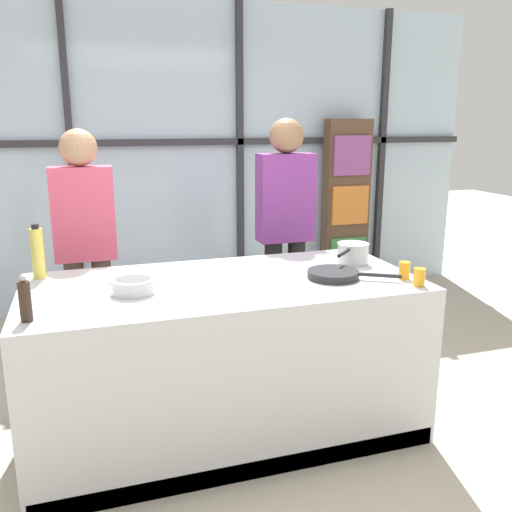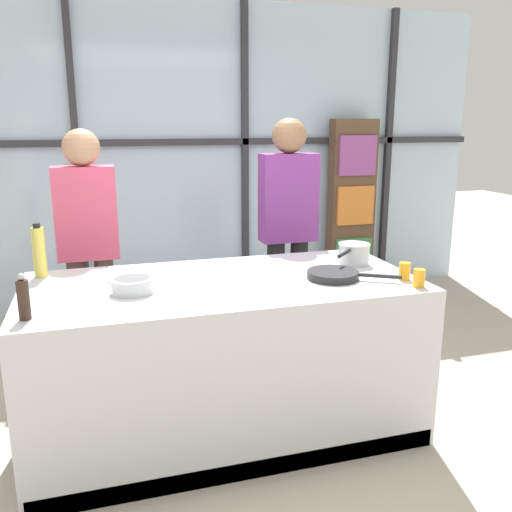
# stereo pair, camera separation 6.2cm
# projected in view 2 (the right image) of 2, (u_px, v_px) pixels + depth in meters

# --- Properties ---
(ground_plane) EXTENTS (18.00, 18.00, 0.00)m
(ground_plane) POSITION_uv_depth(u_px,v_px,m) (226.00, 427.00, 3.14)
(ground_plane) COLOR #BCB29E
(back_window_wall) EXTENTS (6.40, 0.10, 2.80)m
(back_window_wall) POSITION_uv_depth(u_px,v_px,m) (164.00, 157.00, 5.02)
(back_window_wall) COLOR silver
(back_window_wall) RESTS_ON ground_plane
(bookshelf) EXTENTS (0.47, 0.19, 1.75)m
(bookshelf) POSITION_uv_depth(u_px,v_px,m) (351.00, 207.00, 5.48)
(bookshelf) COLOR brown
(bookshelf) RESTS_ON ground_plane
(demo_island) EXTENTS (2.10, 0.99, 0.89)m
(demo_island) POSITION_uv_depth(u_px,v_px,m) (225.00, 357.00, 3.03)
(demo_island) COLOR silver
(demo_island) RESTS_ON ground_plane
(spectator_far_left) EXTENTS (0.39, 0.24, 1.68)m
(spectator_far_left) POSITION_uv_depth(u_px,v_px,m) (88.00, 238.00, 3.56)
(spectator_far_left) COLOR #47382D
(spectator_far_left) RESTS_ON ground_plane
(spectator_center_left) EXTENTS (0.41, 0.24, 1.75)m
(spectator_center_left) POSITION_uv_depth(u_px,v_px,m) (288.00, 222.00, 3.94)
(spectator_center_left) COLOR black
(spectator_center_left) RESTS_ON ground_plane
(frying_pan) EXTENTS (0.46, 0.34, 0.04)m
(frying_pan) POSITION_uv_depth(u_px,v_px,m) (334.00, 274.00, 2.97)
(frying_pan) COLOR #232326
(frying_pan) RESTS_ON demo_island
(saucepan) EXTENTS (0.29, 0.28, 0.13)m
(saucepan) POSITION_uv_depth(u_px,v_px,m) (354.00, 253.00, 3.26)
(saucepan) COLOR silver
(saucepan) RESTS_ON demo_island
(white_plate) EXTENTS (0.23, 0.23, 0.01)m
(white_plate) POSITION_uv_depth(u_px,v_px,m) (128.00, 278.00, 2.95)
(white_plate) COLOR white
(white_plate) RESTS_ON demo_island
(mixing_bowl) EXTENTS (0.22, 0.22, 0.07)m
(mixing_bowl) POSITION_uv_depth(u_px,v_px,m) (132.00, 285.00, 2.72)
(mixing_bowl) COLOR silver
(mixing_bowl) RESTS_ON demo_island
(oil_bottle) EXTENTS (0.07, 0.07, 0.30)m
(oil_bottle) POSITION_uv_depth(u_px,v_px,m) (39.00, 252.00, 2.97)
(oil_bottle) COLOR #E0CC4C
(oil_bottle) RESTS_ON demo_island
(pepper_grinder) EXTENTS (0.05, 0.05, 0.21)m
(pepper_grinder) POSITION_uv_depth(u_px,v_px,m) (23.00, 299.00, 2.33)
(pepper_grinder) COLOR #332319
(pepper_grinder) RESTS_ON demo_island
(juice_glass_near) EXTENTS (0.06, 0.06, 0.09)m
(juice_glass_near) POSITION_uv_depth(u_px,v_px,m) (419.00, 278.00, 2.81)
(juice_glass_near) COLOR orange
(juice_glass_near) RESTS_ON demo_island
(juice_glass_far) EXTENTS (0.06, 0.06, 0.09)m
(juice_glass_far) POSITION_uv_depth(u_px,v_px,m) (405.00, 271.00, 2.94)
(juice_glass_far) COLOR orange
(juice_glass_far) RESTS_ON demo_island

